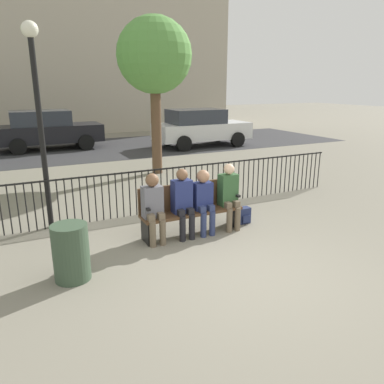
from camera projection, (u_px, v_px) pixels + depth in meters
The scene contains 14 objects.
ground_plane at pixel (244, 274), 5.42m from camera, with size 80.00×80.00×0.00m, color gray.
park_bench at pixel (190, 207), 6.81m from camera, with size 1.89×0.45×0.92m.
seated_person_0 at pixel (153, 204), 6.33m from camera, with size 0.34×0.39×1.22m.
seated_person_1 at pixel (183, 200), 6.56m from camera, with size 0.34×0.39×1.25m.
seated_person_2 at pixel (204, 198), 6.74m from camera, with size 0.34×0.39×1.19m.
seated_person_3 at pixel (229, 193), 6.97m from camera, with size 0.34×0.39×1.25m.
backpack at pixel (244, 215), 7.38m from camera, with size 0.25×0.21×0.32m.
fence_railing at pixel (161, 186), 7.96m from camera, with size 9.01×0.03×0.95m.
tree_1 at pixel (154, 57), 10.70m from camera, with size 2.17×2.17×4.54m.
lamp_post at pixel (37, 97), 6.54m from camera, with size 0.28×0.28×3.67m.
street_surface at pixel (84, 150), 15.76m from camera, with size 24.00×6.00×0.01m.
parked_car_1 at pixel (47, 129), 15.60m from camera, with size 4.20×1.94×1.62m.
parked_car_2 at pixel (200, 127), 16.43m from camera, with size 4.20×1.94×1.62m.
trash_bin at pixel (71, 252), 5.18m from camera, with size 0.50×0.50×0.81m.
Camera 1 is at (-2.84, -4.04, 2.64)m, focal length 35.00 mm.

